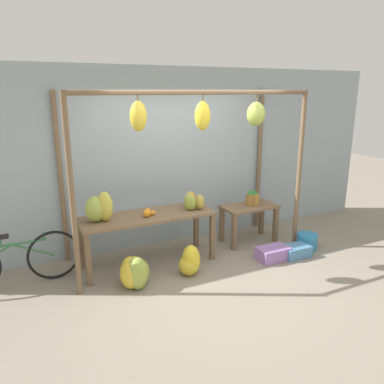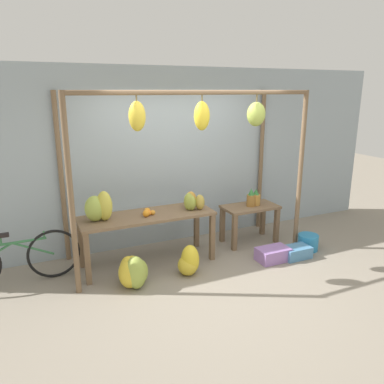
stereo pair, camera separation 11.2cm
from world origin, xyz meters
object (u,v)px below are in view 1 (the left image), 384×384
object	(u,v)px
fruit_crate_white	(273,254)
fruit_crate_purple	(295,251)
banana_pile_ground_left	(134,272)
banana_pile_ground_right	(190,262)
parked_bicycle	(14,261)
papaya_pile	(192,201)
banana_pile_on_table	(99,208)
orange_pile	(148,213)
pineapple_cluster	(252,198)
blue_bucket	(307,241)

from	to	relation	value
fruit_crate_white	fruit_crate_purple	size ratio (longest dim) A/B	1.11
banana_pile_ground_left	banana_pile_ground_right	world-z (taller)	banana_pile_ground_left
fruit_crate_white	parked_bicycle	world-z (taller)	parked_bicycle
parked_bicycle	papaya_pile	size ratio (longest dim) A/B	4.59
banana_pile_on_table	orange_pile	size ratio (longest dim) A/B	2.14
pineapple_cluster	parked_bicycle	distance (m)	3.60
banana_pile_on_table	papaya_pile	distance (m)	1.35
banana_pile_ground_right	fruit_crate_purple	distance (m)	1.69
blue_bucket	fruit_crate_purple	bearing A→B (deg)	-156.60
orange_pile	blue_bucket	distance (m)	2.59
blue_bucket	parked_bicycle	world-z (taller)	parked_bicycle
banana_pile_ground_right	papaya_pile	size ratio (longest dim) A/B	1.17
orange_pile	fruit_crate_white	bearing A→B (deg)	-20.70
banana_pile_ground_left	pineapple_cluster	bearing A→B (deg)	15.69
banana_pile_ground_left	banana_pile_ground_right	size ratio (longest dim) A/B	1.22
banana_pile_ground_right	blue_bucket	bearing A→B (deg)	-0.67
fruit_crate_white	parked_bicycle	xyz separation A→B (m)	(-3.46, 0.79, 0.26)
banana_pile_on_table	blue_bucket	world-z (taller)	banana_pile_on_table
fruit_crate_white	blue_bucket	world-z (taller)	blue_bucket
fruit_crate_white	papaya_pile	world-z (taller)	papaya_pile
fruit_crate_white	papaya_pile	xyz separation A→B (m)	(-1.02, 0.65, 0.77)
orange_pile	banana_pile_ground_right	bearing A→B (deg)	-52.63
banana_pile_on_table	pineapple_cluster	xyz separation A→B (m)	(2.48, 0.06, -0.19)
orange_pile	blue_bucket	size ratio (longest dim) A/B	0.61
banana_pile_ground_right	papaya_pile	xyz separation A→B (m)	(0.29, 0.53, 0.68)
fruit_crate_white	fruit_crate_purple	xyz separation A→B (m)	(0.37, -0.06, -0.01)
banana_pile_on_table	papaya_pile	xyz separation A→B (m)	(1.35, -0.04, -0.07)
orange_pile	fruit_crate_purple	size ratio (longest dim) A/B	0.45
banana_pile_on_table	banana_pile_ground_left	size ratio (longest dim) A/B	0.81
orange_pile	papaya_pile	size ratio (longest dim) A/B	0.54
pineapple_cluster	fruit_crate_purple	size ratio (longest dim) A/B	0.69
blue_bucket	banana_pile_on_table	bearing A→B (deg)	169.17
orange_pile	pineapple_cluster	xyz separation A→B (m)	(1.83, 0.11, -0.04)
banana_pile_ground_right	parked_bicycle	bearing A→B (deg)	162.80
orange_pile	fruit_crate_purple	world-z (taller)	orange_pile
blue_bucket	parked_bicycle	distance (m)	4.26
orange_pile	fruit_crate_purple	xyz separation A→B (m)	(2.08, -0.71, -0.70)
parked_bicycle	papaya_pile	world-z (taller)	papaya_pile
fruit_crate_white	parked_bicycle	distance (m)	3.56
orange_pile	banana_pile_ground_left	bearing A→B (deg)	-126.54
papaya_pile	orange_pile	bearing A→B (deg)	-179.75
parked_bicycle	papaya_pile	bearing A→B (deg)	-3.20
pineapple_cluster	parked_bicycle	world-z (taller)	pineapple_cluster
papaya_pile	blue_bucket	bearing A→B (deg)	-17.52
banana_pile_ground_right	blue_bucket	size ratio (longest dim) A/B	1.32
pineapple_cluster	fruit_crate_white	world-z (taller)	pineapple_cluster
pineapple_cluster	banana_pile_ground_left	distance (m)	2.36
orange_pile	banana_pile_ground_right	size ratio (longest dim) A/B	0.46
banana_pile_on_table	orange_pile	xyz separation A→B (m)	(0.66, -0.04, -0.15)
banana_pile_ground_left	fruit_crate_white	distance (m)	2.10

